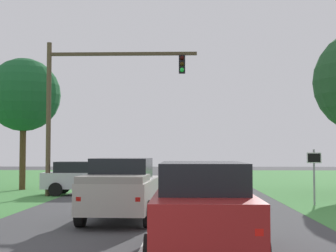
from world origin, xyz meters
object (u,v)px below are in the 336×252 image
(keep_moving_sign, at_px, (314,169))
(crossing_suv_far, at_px, (84,177))
(red_suv_near, at_px, (203,207))
(pickup_truck_lead, at_px, (122,189))
(traffic_light, at_px, (87,94))
(extra_tree_1, at_px, (24,95))

(keep_moving_sign, xyz_separation_m, crossing_suv_far, (-10.49, 4.76, -0.58))
(red_suv_near, height_order, pickup_truck_lead, pickup_truck_lead)
(crossing_suv_far, bearing_deg, red_suv_near, -70.09)
(traffic_light, distance_m, crossing_suv_far, 4.27)
(keep_moving_sign, relative_size, extra_tree_1, 0.30)
(traffic_light, bearing_deg, pickup_truck_lead, -72.29)
(pickup_truck_lead, distance_m, traffic_light, 10.33)
(keep_moving_sign, distance_m, extra_tree_1, 17.39)
(red_suv_near, bearing_deg, traffic_light, 109.87)
(traffic_light, relative_size, crossing_suv_far, 1.80)
(keep_moving_sign, relative_size, crossing_suv_far, 0.54)
(keep_moving_sign, height_order, extra_tree_1, extra_tree_1)
(extra_tree_1, bearing_deg, traffic_light, -41.99)
(keep_moving_sign, bearing_deg, pickup_truck_lead, -145.99)
(pickup_truck_lead, relative_size, crossing_suv_far, 1.22)
(keep_moving_sign, distance_m, crossing_suv_far, 11.53)
(pickup_truck_lead, xyz_separation_m, traffic_light, (-2.88, 9.03, 4.10))
(pickup_truck_lead, height_order, traffic_light, traffic_light)
(crossing_suv_far, bearing_deg, extra_tree_1, 141.49)
(red_suv_near, xyz_separation_m, extra_tree_1, (-9.81, 18.63, 4.50))
(red_suv_near, height_order, extra_tree_1, extra_tree_1)
(red_suv_near, height_order, traffic_light, traffic_light)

